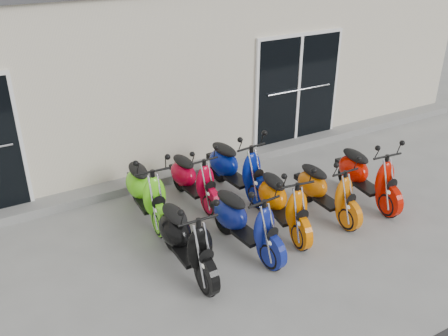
{
  "coord_description": "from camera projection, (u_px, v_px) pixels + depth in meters",
  "views": [
    {
      "loc": [
        -3.48,
        -5.48,
        4.24
      ],
      "look_at": [
        0.0,
        0.6,
        0.75
      ],
      "focal_mm": 40.0,
      "sensor_mm": 36.0,
      "label": 1
    }
  ],
  "objects": [
    {
      "name": "scooter_back_blue",
      "position": [
        237.0,
        161.0,
        8.34
      ],
      "size": [
        0.77,
        1.75,
        1.26
      ],
      "primitive_type": null,
      "rotation": [
        0.0,
        0.0,
        0.09
      ],
      "color": "navy",
      "rests_on": "ground"
    },
    {
      "name": "scooter_front_orange_b",
      "position": [
        328.0,
        183.0,
        7.75
      ],
      "size": [
        0.57,
        1.54,
        1.13
      ],
      "primitive_type": null,
      "rotation": [
        0.0,
        0.0,
        0.01
      ],
      "color": "#D66807",
      "rests_on": "ground"
    },
    {
      "name": "scooter_front_blue",
      "position": [
        246.0,
        214.0,
        6.89
      ],
      "size": [
        0.76,
        1.67,
        1.2
      ],
      "primitive_type": null,
      "rotation": [
        0.0,
        0.0,
        0.1
      ],
      "color": "navy",
      "rests_on": "ground"
    },
    {
      "name": "front_step",
      "position": [
        186.0,
        171.0,
        9.23
      ],
      "size": [
        14.0,
        0.4,
        0.15
      ],
      "primitive_type": "cube",
      "color": "gray",
      "rests_on": "ground"
    },
    {
      "name": "door_right",
      "position": [
        298.0,
        86.0,
        9.97
      ],
      "size": [
        2.02,
        0.08,
        2.22
      ],
      "primitive_type": "cube",
      "color": "black",
      "rests_on": "front_step"
    },
    {
      "name": "scooter_front_black",
      "position": [
        186.0,
        231.0,
        6.47
      ],
      "size": [
        0.62,
        1.67,
        1.23
      ],
      "primitive_type": null,
      "rotation": [
        0.0,
        0.0,
        -0.01
      ],
      "color": "black",
      "rests_on": "ground"
    },
    {
      "name": "scooter_front_orange_a",
      "position": [
        284.0,
        195.0,
        7.36
      ],
      "size": [
        0.82,
        1.68,
        1.19
      ],
      "primitive_type": null,
      "rotation": [
        0.0,
        0.0,
        -0.15
      ],
      "color": "#E46800",
      "rests_on": "ground"
    },
    {
      "name": "ground",
      "position": [
        243.0,
        226.0,
        7.69
      ],
      "size": [
        80.0,
        80.0,
        0.0
      ],
      "primitive_type": "plane",
      "color": "gray",
      "rests_on": "ground"
    },
    {
      "name": "scooter_back_red",
      "position": [
        193.0,
        172.0,
        8.1
      ],
      "size": [
        0.65,
        1.56,
        1.13
      ],
      "primitive_type": null,
      "rotation": [
        0.0,
        0.0,
        0.06
      ],
      "color": "#B90222",
      "rests_on": "ground"
    },
    {
      "name": "scooter_back_green",
      "position": [
        146.0,
        184.0,
        7.64
      ],
      "size": [
        0.7,
        1.71,
        1.24
      ],
      "primitive_type": null,
      "rotation": [
        0.0,
        0.0,
        -0.06
      ],
      "color": "#64E319",
      "rests_on": "ground"
    },
    {
      "name": "scooter_front_red",
      "position": [
        369.0,
        168.0,
        8.14
      ],
      "size": [
        0.77,
        1.7,
        1.22
      ],
      "primitive_type": null,
      "rotation": [
        0.0,
        0.0,
        -0.1
      ],
      "color": "#C10E00",
      "rests_on": "ground"
    },
    {
      "name": "building",
      "position": [
        121.0,
        53.0,
        11.02
      ],
      "size": [
        14.0,
        6.0,
        3.2
      ],
      "primitive_type": "cube",
      "color": "beige",
      "rests_on": "ground"
    }
  ]
}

